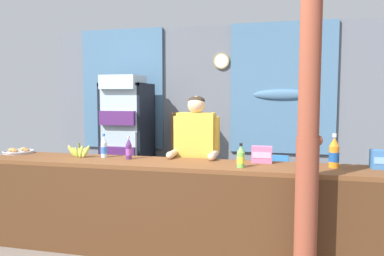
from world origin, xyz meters
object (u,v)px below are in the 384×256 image
object	(u,v)px
banana_bunch	(79,152)
soda_bottle_water	(104,147)
stall_counter	(175,200)
timber_post	(308,144)
pastry_tray	(18,151)
soda_bottle_orange_soda	(334,153)
snack_box_wafer	(262,154)
shopkeeper	(196,149)
plastic_lawn_chair	(272,182)
drink_fridge	(127,133)
bottle_shelf_rack	(188,155)
soda_bottle_grape_soda	(129,149)
soda_bottle_lime_soda	(241,157)

from	to	relation	value
banana_bunch	soda_bottle_water	bearing A→B (deg)	13.16
stall_counter	timber_post	distance (m)	1.37
banana_bunch	pastry_tray	bearing A→B (deg)	172.57
soda_bottle_orange_soda	soda_bottle_water	world-z (taller)	soda_bottle_orange_soda
stall_counter	soda_bottle_orange_soda	distance (m)	1.54
pastry_tray	snack_box_wafer	bearing A→B (deg)	0.43
shopkeeper	soda_bottle_orange_soda	world-z (taller)	shopkeeper
soda_bottle_water	plastic_lawn_chair	bearing A→B (deg)	32.29
plastic_lawn_chair	timber_post	bearing A→B (deg)	-80.44
stall_counter	soda_bottle_water	size ratio (longest dim) A/B	16.03
stall_counter	drink_fridge	world-z (taller)	drink_fridge
timber_post	bottle_shelf_rack	bearing A→B (deg)	123.23
stall_counter	bottle_shelf_rack	world-z (taller)	bottle_shelf_rack
soda_bottle_grape_soda	snack_box_wafer	world-z (taller)	soda_bottle_grape_soda
soda_bottle_lime_soda	plastic_lawn_chair	bearing A→B (deg)	78.47
bottle_shelf_rack	drink_fridge	bearing A→B (deg)	-162.24
drink_fridge	soda_bottle_grape_soda	distance (m)	1.71
timber_post	bottle_shelf_rack	xyz separation A→B (m)	(-1.55, 2.37, -0.50)
drink_fridge	soda_bottle_lime_soda	world-z (taller)	drink_fridge
stall_counter	soda_bottle_grape_soda	bearing A→B (deg)	160.98
soda_bottle_grape_soda	pastry_tray	size ratio (longest dim) A/B	0.71
pastry_tray	soda_bottle_orange_soda	bearing A→B (deg)	-1.27
plastic_lawn_chair	soda_bottle_grape_soda	distance (m)	1.92
snack_box_wafer	plastic_lawn_chair	bearing A→B (deg)	84.75
snack_box_wafer	drink_fridge	bearing A→B (deg)	144.80
soda_bottle_orange_soda	pastry_tray	bearing A→B (deg)	178.73
shopkeeper	soda_bottle_orange_soda	xyz separation A→B (m)	(1.37, -0.35, 0.06)
timber_post	soda_bottle_lime_soda	xyz separation A→B (m)	(-0.55, 0.34, -0.18)
timber_post	soda_bottle_grape_soda	distance (m)	1.82
stall_counter	timber_post	bearing A→B (deg)	-16.00
drink_fridge	snack_box_wafer	distance (m)	2.51
bottle_shelf_rack	soda_bottle_water	distance (m)	1.89
timber_post	soda_bottle_grape_soda	size ratio (longest dim) A/B	10.34
stall_counter	soda_bottle_orange_soda	bearing A→B (deg)	7.98
timber_post	snack_box_wafer	xyz separation A→B (m)	(-0.38, 0.64, -0.19)
shopkeeper	banana_bunch	size ratio (longest dim) A/B	5.49
shopkeeper	stall_counter	bearing A→B (deg)	-98.72
drink_fridge	soda_bottle_orange_soda	bearing A→B (deg)	-29.74
soda_bottle_grape_soda	soda_bottle_lime_soda	bearing A→B (deg)	-8.96
stall_counter	soda_bottle_water	distance (m)	0.99
soda_bottle_orange_soda	soda_bottle_grape_soda	world-z (taller)	soda_bottle_orange_soda
soda_bottle_lime_soda	soda_bottle_water	xyz separation A→B (m)	(-1.48, 0.23, 0.01)
plastic_lawn_chair	soda_bottle_grape_soda	size ratio (longest dim) A/B	3.57
timber_post	soda_bottle_water	world-z (taller)	timber_post
stall_counter	shopkeeper	xyz separation A→B (m)	(0.09, 0.56, 0.41)
drink_fridge	pastry_tray	xyz separation A→B (m)	(-0.70, -1.47, -0.09)
soda_bottle_lime_soda	snack_box_wafer	size ratio (longest dim) A/B	1.13
soda_bottle_lime_soda	banana_bunch	world-z (taller)	soda_bottle_lime_soda
stall_counter	timber_post	xyz separation A→B (m)	(1.18, -0.34, 0.62)
timber_post	soda_bottle_water	size ratio (longest dim) A/B	9.81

